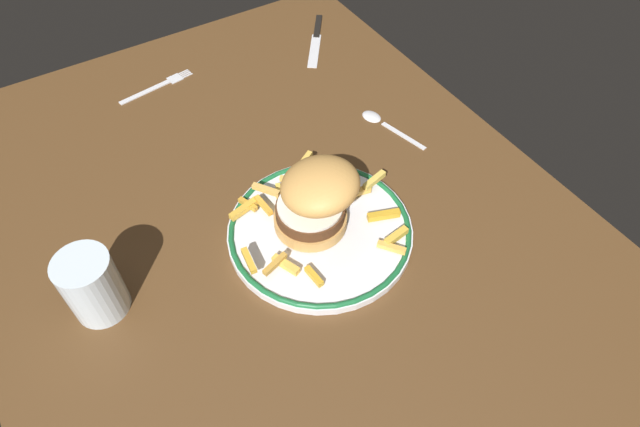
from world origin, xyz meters
TOP-DOWN VIEW (x-y plane):
  - ground_plane at (0.00, 0.00)cm, footprint 112.62×81.00cm
  - dinner_plate at (2.38, 3.82)cm, footprint 26.14×26.14cm
  - burger at (1.71, 3.57)cm, footprint 15.20×15.22cm
  - fries_pile at (0.10, 4.39)cm, footprint 22.87×25.22cm
  - water_glass at (-2.40, -25.97)cm, footprint 6.92×6.92cm
  - fork at (-41.73, -3.45)cm, footprint 3.58×14.44cm
  - knife at (-40.31, 29.36)cm, footprint 15.43×11.82cm
  - spoon at (-13.09, 25.06)cm, footprint 13.32×4.83cm

SIDE VIEW (x-z plane):
  - ground_plane at x=0.00cm, z-range -4.00..0.00cm
  - fork at x=-41.73cm, z-range 0.00..0.36cm
  - knife at x=-40.31cm, z-range -0.09..0.61cm
  - spoon at x=-13.09cm, z-range -0.09..0.81cm
  - dinner_plate at x=2.38cm, z-range 0.04..1.64cm
  - fries_pile at x=0.10cm, z-range 1.15..3.64cm
  - water_glass at x=-2.40cm, z-range -0.71..8.89cm
  - burger at x=1.71cm, z-range 1.44..13.06cm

